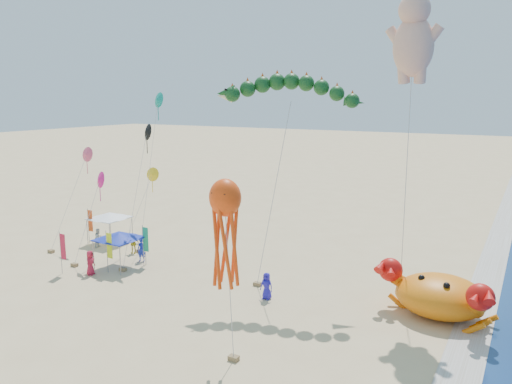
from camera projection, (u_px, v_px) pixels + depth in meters
ground at (268, 299)px, 32.05m from camera, size 320.00×320.00×0.00m
foam_strip at (469, 343)px, 26.26m from camera, size 320.00×320.00×0.00m
crab_inflatable at (440, 295)px, 29.23m from camera, size 7.08×5.86×3.10m
dragon_kite at (289, 94)px, 32.60m from camera, size 9.40×5.22×14.00m
cherub_kite at (414, 35)px, 30.16m from camera, size 2.46×2.19×19.01m
octopus_kite at (225, 225)px, 23.20m from camera, size 1.54×1.39×9.10m
canopy_blue at (119, 236)px, 37.68m from camera, size 3.24×3.24×2.71m
canopy_white at (109, 216)px, 44.16m from camera, size 3.27×3.27×2.71m
feather_flags at (102, 238)px, 38.63m from camera, size 8.76×6.51×3.20m
beachgoers at (141, 255)px, 38.16m from camera, size 18.85×6.29×1.84m
small_kites at (127, 159)px, 41.37m from camera, size 8.43×11.06×13.23m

